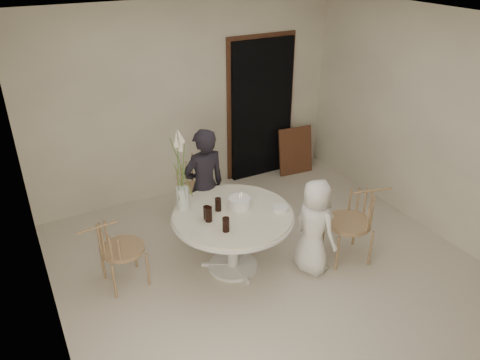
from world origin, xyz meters
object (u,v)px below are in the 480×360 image
girl (204,187)px  flower_vase (182,181)px  chair_far (193,181)px  boy (315,227)px  chair_right (360,214)px  chair_left (111,246)px  birthday_cake (240,203)px  table (233,222)px

girl → flower_vase: bearing=36.7°
chair_far → boy: boy is taller
girl → flower_vase: flower_vase is taller
flower_vase → chair_far: bearing=62.3°
chair_right → chair_left: bearing=-92.5°
chair_left → flower_vase: size_ratio=0.84×
boy → chair_far: bearing=10.7°
chair_right → birthday_cake: 1.38m
table → girl: size_ratio=0.91×
chair_right → birthday_cake: (-1.25, 0.55, 0.22)m
chair_right → birthday_cake: birthday_cake is taller
chair_left → boy: (2.03, -0.77, 0.04)m
chair_right → chair_left: chair_right is taller
girl → boy: girl is taller
chair_left → birthday_cake: 1.43m
chair_far → girl: bearing=-75.5°
chair_far → girl: (-0.10, -0.62, 0.24)m
table → chair_far: size_ratio=1.73×
chair_right → flower_vase: flower_vase is taller
chair_left → boy: bearing=-115.2°
girl → chair_far: bearing=-102.6°
chair_right → boy: boy is taller
flower_vase → chair_left: bearing=-179.0°
chair_left → birthday_cake: size_ratio=3.31×
boy → girl: bearing=24.4°
table → flower_vase: bearing=142.0°
chair_far → boy: size_ratio=0.68×
chair_left → boy: 2.17m
table → flower_vase: flower_vase is taller
chair_right → birthday_cake: bearing=-99.3°
table → chair_right: chair_right is taller
table → chair_left: chair_left is taller
chair_far → flower_vase: flower_vase is taller
girl → flower_vase: size_ratio=1.54×
table → boy: size_ratio=1.18×
chair_far → boy: bearing=-44.4°
chair_far → girl: 0.67m
girl → boy: bearing=122.1°
girl → birthday_cake: size_ratio=6.03×
chair_left → girl: size_ratio=0.55×
chair_far → chair_right: size_ratio=0.87×
birthday_cake → flower_vase: 0.68m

